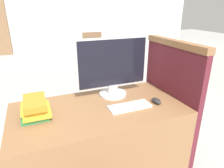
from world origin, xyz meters
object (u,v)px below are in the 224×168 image
at_px(monitor, 113,68).
at_px(far_chair, 94,52).
at_px(keyboard, 130,107).
at_px(book_stack, 35,108).
at_px(mouse, 156,101).

distance_m(monitor, far_chair, 2.97).
bearing_deg(keyboard, far_chair, 77.52).
bearing_deg(book_stack, mouse, -9.83).
distance_m(monitor, keyboard, 0.35).
xyz_separation_m(mouse, far_chair, (0.46, 3.12, -0.27)).
height_order(keyboard, mouse, mouse).
xyz_separation_m(keyboard, book_stack, (-0.66, 0.14, 0.05)).
bearing_deg(book_stack, monitor, 11.09).
distance_m(mouse, book_stack, 0.90).
xyz_separation_m(monitor, mouse, (0.26, -0.28, -0.22)).
distance_m(monitor, mouse, 0.44).
height_order(mouse, far_chair, far_chair).
distance_m(book_stack, far_chair, 3.27).
height_order(keyboard, book_stack, book_stack).
bearing_deg(keyboard, mouse, -3.25).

